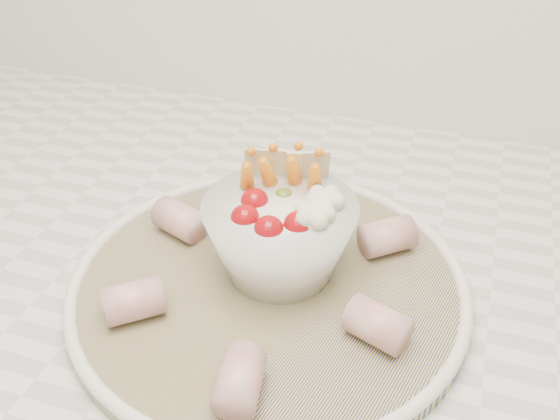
% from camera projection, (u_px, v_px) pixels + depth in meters
% --- Properties ---
extents(serving_platter, '(0.43, 0.43, 0.02)m').
position_uv_depth(serving_platter, '(269.00, 284.00, 0.57)').
color(serving_platter, navy).
rests_on(serving_platter, kitchen_counter).
extents(veggie_bowl, '(0.14, 0.14, 0.11)m').
position_uv_depth(veggie_bowl, '(281.00, 234.00, 0.56)').
color(veggie_bowl, white).
rests_on(veggie_bowl, serving_platter).
extents(cured_meat_rolls, '(0.27, 0.31, 0.03)m').
position_uv_depth(cured_meat_rolls, '(269.00, 267.00, 0.56)').
color(cured_meat_rolls, '#B65359').
rests_on(cured_meat_rolls, serving_platter).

